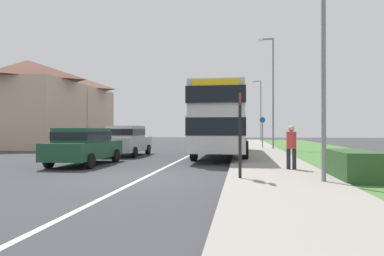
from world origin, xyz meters
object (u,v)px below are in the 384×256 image
street_lamp_near (320,22)px  bus_stop_sign (240,129)px  double_decker_bus (223,119)px  cycle_route_sign (262,131)px  pedestrian_at_stop (291,145)px  street_lamp_far (260,107)px  parked_car_silver (127,140)px  parked_car_dark_green (84,145)px  street_lamp_mid (272,87)px

street_lamp_near → bus_stop_sign: bearing=171.1°
double_decker_bus → cycle_route_sign: bearing=70.6°
bus_stop_sign → cycle_route_sign: bearing=84.5°
double_decker_bus → pedestrian_at_stop: bearing=-69.0°
pedestrian_at_stop → street_lamp_far: street_lamp_far is taller
pedestrian_at_stop → cycle_route_sign: cycle_route_sign is taller
parked_car_silver → bus_stop_sign: 11.30m
parked_car_dark_green → street_lamp_mid: size_ratio=0.53×
parked_car_dark_green → street_lamp_far: 31.31m
parked_car_dark_green → street_lamp_near: 10.39m
pedestrian_at_stop → street_lamp_mid: bearing=87.9°
street_lamp_near → parked_car_dark_green: bearing=154.3°
parked_car_silver → street_lamp_near: bearing=-47.6°
street_lamp_near → street_lamp_mid: street_lamp_mid is taller
double_decker_bus → parked_car_dark_green: size_ratio=2.55×
parked_car_silver → bus_stop_sign: (6.54, -9.19, 0.59)m
parked_car_silver → street_lamp_near: street_lamp_near is taller
cycle_route_sign → street_lamp_mid: bearing=-63.8°
double_decker_bus → cycle_route_sign: size_ratio=4.50×
parked_car_dark_green → cycle_route_sign: 16.02m
double_decker_bus → parked_car_silver: 5.68m
parked_car_dark_green → street_lamp_near: bearing=-25.7°
street_lamp_near → street_lamp_mid: 16.65m
cycle_route_sign → street_lamp_far: (0.66, 16.12, 2.95)m
street_lamp_near → pedestrian_at_stop: bearing=97.2°
bus_stop_sign → cycle_route_sign: 17.65m
bus_stop_sign → street_lamp_mid: 16.78m
pedestrian_at_stop → bus_stop_sign: size_ratio=0.64×
pedestrian_at_stop → street_lamp_far: size_ratio=0.22×
bus_stop_sign → parked_car_silver: bearing=125.5°
cycle_route_sign → street_lamp_mid: 3.61m
pedestrian_at_stop → street_lamp_mid: size_ratio=0.20×
parked_car_dark_green → street_lamp_mid: 15.78m
parked_car_silver → cycle_route_sign: 11.75m
parked_car_dark_green → street_lamp_far: street_lamp_far is taller
pedestrian_at_stop → street_lamp_mid: street_lamp_mid is taller
pedestrian_at_stop → parked_car_dark_green: bearing=170.5°
pedestrian_at_stop → street_lamp_near: bearing=-82.8°
parked_car_silver → street_lamp_mid: 11.98m
parked_car_silver → street_lamp_mid: bearing=38.8°
cycle_route_sign → street_lamp_far: street_lamp_far is taller
parked_car_dark_green → street_lamp_near: size_ratio=0.57×
cycle_route_sign → street_lamp_far: size_ratio=0.33×
double_decker_bus → bus_stop_sign: bearing=-84.0°
double_decker_bus → street_lamp_near: (3.18, -10.18, 2.30)m
cycle_route_sign → pedestrian_at_stop: bearing=-89.6°
double_decker_bus → street_lamp_far: 24.18m
parked_car_dark_green → street_lamp_far: (8.99, 29.79, 3.51)m
bus_stop_sign → street_lamp_near: street_lamp_near is taller
bus_stop_sign → street_lamp_mid: bearing=81.9°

